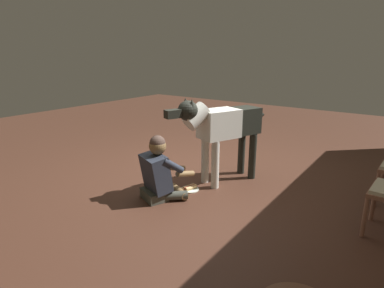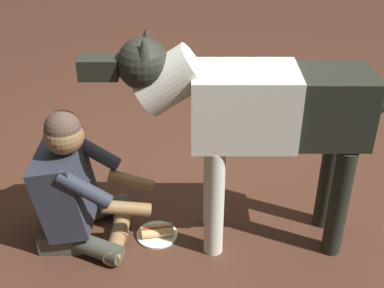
# 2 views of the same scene
# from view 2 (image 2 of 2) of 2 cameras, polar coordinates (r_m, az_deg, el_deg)

# --- Properties ---
(ground_plane) EXTENTS (13.72, 13.72, 0.00)m
(ground_plane) POSITION_cam_2_polar(r_m,az_deg,el_deg) (3.43, 2.51, -4.59)
(ground_plane) COLOR #46291D
(person_sitting_on_floor) EXTENTS (0.71, 0.61, 0.81)m
(person_sitting_on_floor) POSITION_cam_2_polar(r_m,az_deg,el_deg) (2.90, -12.81, -4.95)
(person_sitting_on_floor) COLOR #43463C
(person_sitting_on_floor) RESTS_ON ground
(large_dog) EXTENTS (1.52, 0.73, 1.22)m
(large_dog) POSITION_cam_2_polar(r_m,az_deg,el_deg) (2.60, 6.95, 3.36)
(large_dog) COLOR silver
(large_dog) RESTS_ON ground
(hot_dog_on_plate) EXTENTS (0.24, 0.24, 0.06)m
(hot_dog_on_plate) POSITION_cam_2_polar(r_m,az_deg,el_deg) (3.03, -3.91, -9.73)
(hot_dog_on_plate) COLOR white
(hot_dog_on_plate) RESTS_ON ground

